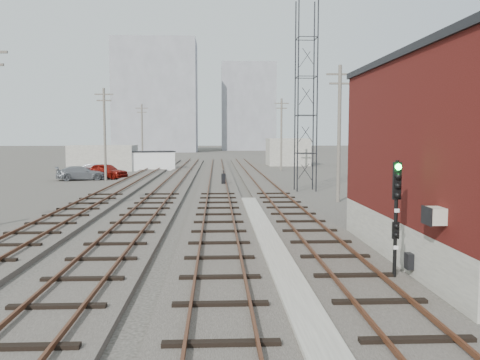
{
  "coord_description": "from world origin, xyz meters",
  "views": [
    {
      "loc": [
        -1.58,
        -5.26,
        4.4
      ],
      "look_at": [
        -0.43,
        19.83,
        2.2
      ],
      "focal_mm": 38.0,
      "sensor_mm": 36.0,
      "label": 1
    }
  ],
  "objects": [
    {
      "name": "utility_pole_right_a",
      "position": [
        6.5,
        28.0,
        4.8
      ],
      "size": [
        1.8,
        0.24,
        9.0
      ],
      "color": "#595147",
      "rests_on": "ground"
    },
    {
      "name": "track_left",
      "position": [
        -9.5,
        39.0,
        0.11
      ],
      "size": [
        3.2,
        90.0,
        0.39
      ],
      "color": "#332D28",
      "rests_on": "ground"
    },
    {
      "name": "brick_building",
      "position": [
        7.5,
        12.0,
        3.63
      ],
      "size": [
        6.54,
        12.2,
        7.22
      ],
      "color": "gray",
      "rests_on": "ground"
    },
    {
      "name": "track_mid_left",
      "position": [
        -5.5,
        39.0,
        0.11
      ],
      "size": [
        3.2,
        90.0,
        0.39
      ],
      "color": "#332D28",
      "rests_on": "ground"
    },
    {
      "name": "ground",
      "position": [
        0.0,
        60.0,
        0.0
      ],
      "size": [
        320.0,
        320.0,
        0.0
      ],
      "primitive_type": "plane",
      "color": "#282621",
      "rests_on": "ground"
    },
    {
      "name": "car_red",
      "position": [
        -12.93,
        47.24,
        0.79
      ],
      "size": [
        4.94,
        3.81,
        1.57
      ],
      "primitive_type": "imported",
      "rotation": [
        0.0,
        0.0,
        1.08
      ],
      "color": "maroon",
      "rests_on": "ground"
    },
    {
      "name": "car_silver",
      "position": [
        -14.38,
        49.07,
        0.71
      ],
      "size": [
        4.54,
        2.58,
        1.42
      ],
      "primitive_type": "imported",
      "rotation": [
        0.0,
        0.0,
        1.84
      ],
      "color": "#AEB2B6",
      "rests_on": "ground"
    },
    {
      "name": "apartment_right",
      "position": [
        8.0,
        150.0,
        13.0
      ],
      "size": [
        16.0,
        12.0,
        26.0
      ],
      "primitive_type": "cube",
      "color": "gray",
      "rests_on": "ground"
    },
    {
      "name": "utility_pole_right_b",
      "position": [
        6.5,
        58.0,
        4.8
      ],
      "size": [
        1.8,
        0.24,
        9.0
      ],
      "color": "#595147",
      "rests_on": "ground"
    },
    {
      "name": "lattice_tower",
      "position": [
        5.5,
        35.0,
        7.5
      ],
      "size": [
        1.6,
        1.6,
        15.0
      ],
      "color": "black",
      "rests_on": "ground"
    },
    {
      "name": "car_grey",
      "position": [
        -15.03,
        45.51,
        0.7
      ],
      "size": [
        5.16,
        3.22,
        1.39
      ],
      "primitive_type": "imported",
      "rotation": [
        0.0,
        0.0,
        1.85
      ],
      "color": "slate",
      "rests_on": "ground"
    },
    {
      "name": "track_mid_right",
      "position": [
        -1.5,
        39.0,
        0.11
      ],
      "size": [
        3.2,
        90.0,
        0.39
      ],
      "color": "#332D28",
      "rests_on": "ground"
    },
    {
      "name": "utility_pole_left_b",
      "position": [
        -12.5,
        45.0,
        4.8
      ],
      "size": [
        1.8,
        0.24,
        9.0
      ],
      "color": "#595147",
      "rests_on": "ground"
    },
    {
      "name": "utility_pole_left_c",
      "position": [
        -12.5,
        70.0,
        4.8
      ],
      "size": [
        1.8,
        0.24,
        9.0
      ],
      "color": "#595147",
      "rests_on": "ground"
    },
    {
      "name": "track_right",
      "position": [
        2.5,
        39.0,
        0.11
      ],
      "size": [
        3.2,
        90.0,
        0.39
      ],
      "color": "#332D28",
      "rests_on": "ground"
    },
    {
      "name": "shed_left",
      "position": [
        -16.0,
        60.0,
        1.6
      ],
      "size": [
        8.0,
        5.0,
        3.2
      ],
      "primitive_type": "cube",
      "color": "gray",
      "rests_on": "ground"
    },
    {
      "name": "shed_right",
      "position": [
        9.0,
        70.0,
        2.0
      ],
      "size": [
        6.0,
        6.0,
        4.0
      ],
      "primitive_type": "cube",
      "color": "gray",
      "rests_on": "ground"
    },
    {
      "name": "signal_mast",
      "position": [
        3.7,
        9.3,
        2.11
      ],
      "size": [
        0.4,
        0.4,
        3.68
      ],
      "color": "gray",
      "rests_on": "ground"
    },
    {
      "name": "apartment_left",
      "position": [
        -18.0,
        135.0,
        15.0
      ],
      "size": [
        22.0,
        14.0,
        30.0
      ],
      "primitive_type": "cube",
      "color": "gray",
      "rests_on": "ground"
    },
    {
      "name": "platform_curb",
      "position": [
        0.5,
        14.0,
        0.13
      ],
      "size": [
        0.9,
        28.0,
        0.26
      ],
      "primitive_type": "cube",
      "color": "gray",
      "rests_on": "ground"
    },
    {
      "name": "switch_stand",
      "position": [
        -1.0,
        38.94,
        0.61
      ],
      "size": [
        0.37,
        0.37,
        1.3
      ],
      "rotation": [
        0.0,
        0.0,
        0.27
      ],
      "color": "black",
      "rests_on": "ground"
    },
    {
      "name": "site_trailer",
      "position": [
        -9.9,
        59.65,
        1.24
      ],
      "size": [
        6.32,
        4.1,
        2.46
      ],
      "rotation": [
        0.0,
        0.0,
        0.29
      ],
      "color": "white",
      "rests_on": "ground"
    }
  ]
}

